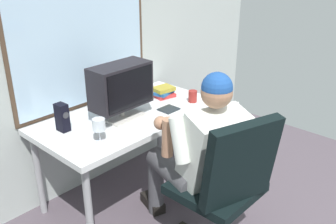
% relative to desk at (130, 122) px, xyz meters
% --- Properties ---
extents(wall_rear, '(4.52, 0.08, 2.63)m').
position_rel_desk_xyz_m(wall_rear, '(-0.16, 0.43, 0.67)').
color(wall_rear, '#B4BDB8').
rests_on(wall_rear, ground).
extents(desk, '(1.42, 0.75, 0.71)m').
position_rel_desk_xyz_m(desk, '(0.00, 0.00, 0.00)').
color(desk, '#96969A').
rests_on(desk, ground).
extents(office_chair, '(0.59, 0.64, 1.03)m').
position_rel_desk_xyz_m(office_chair, '(-0.07, -0.96, -0.06)').
color(office_chair, black).
rests_on(office_chair, ground).
extents(person_seated, '(0.66, 0.90, 1.23)m').
position_rel_desk_xyz_m(person_seated, '(0.00, -0.69, 0.00)').
color(person_seated, '#444348').
rests_on(person_seated, ground).
extents(crt_monitor, '(0.46, 0.24, 0.41)m').
position_rel_desk_xyz_m(crt_monitor, '(-0.08, -0.01, 0.31)').
color(crt_monitor, beige).
rests_on(crt_monitor, desk).
extents(wine_glass, '(0.08, 0.08, 0.16)m').
position_rel_desk_xyz_m(wine_glass, '(-0.43, -0.19, 0.18)').
color(wine_glass, silver).
rests_on(wine_glass, desk).
extents(desk_speaker, '(0.07, 0.10, 0.20)m').
position_rel_desk_xyz_m(desk_speaker, '(-0.50, 0.13, 0.17)').
color(desk_speaker, black).
rests_on(desk_speaker, desk).
extents(book_stack, '(0.20, 0.16, 0.09)m').
position_rel_desk_xyz_m(book_stack, '(0.44, 0.06, 0.11)').
color(book_stack, red).
rests_on(book_stack, desk).
extents(cd_case, '(0.14, 0.13, 0.01)m').
position_rel_desk_xyz_m(cd_case, '(0.26, -0.16, 0.07)').
color(cd_case, '#1D242A').
rests_on(cd_case, desk).
extents(coffee_mug, '(0.07, 0.07, 0.10)m').
position_rel_desk_xyz_m(coffee_mug, '(0.52, -0.19, 0.11)').
color(coffee_mug, maroon).
rests_on(coffee_mug, desk).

